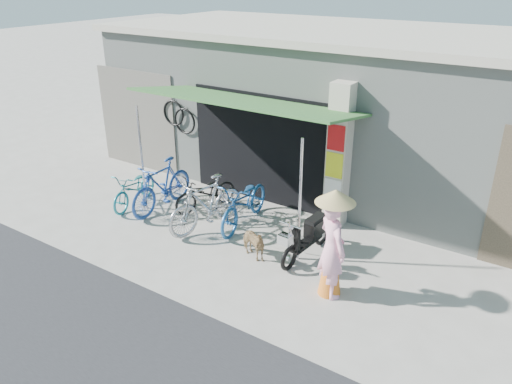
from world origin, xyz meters
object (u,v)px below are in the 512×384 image
Objects in this scene: bike_blue at (162,186)px; bike_teal at (135,188)px; street_dog at (252,243)px; moped at (308,236)px; nun at (332,245)px; bike_navy at (245,203)px; bike_black at (206,192)px; bike_silver at (206,204)px.

bike_teal is at bearing -165.32° from bike_blue.
bike_teal is at bearing 102.78° from street_dog.
moped is 0.85× the size of nun.
bike_navy is at bearing 60.04° from street_dog.
nun reaches higher than bike_teal.
street_dog is 1.04m from moped.
bike_black is 0.79× the size of bike_navy.
bike_teal is at bearing -175.40° from bike_navy.
bike_navy is 1.34m from street_dog.
moped is (2.25, 0.18, -0.15)m from bike_silver.
bike_teal is at bearing -166.88° from bike_silver.
bike_black is at bearing 164.93° from bike_navy.
bike_blue is 1.00× the size of nun.
bike_silver is 1.18× the size of moped.
street_dog is 1.82m from nun.
bike_teal is at bearing -172.80° from moped.
nun is at bearing -33.60° from bike_navy.
moped is at bearing -9.77° from bike_teal.
bike_silver is (2.06, 0.02, 0.15)m from bike_teal.
bike_blue is 1.22× the size of bike_black.
bike_teal is at bearing 27.39° from nun.
street_dog is 0.46× the size of moped.
bike_blue is at bearing 3.79° from bike_teal.
nun is (3.70, -1.38, 0.52)m from bike_black.
bike_silver is at bearing -11.88° from bike_teal.
nun reaches higher than bike_navy.
street_dog is at bearing -4.81° from bike_silver.
bike_black is 2.12× the size of street_dog.
bike_blue is 2.90m from street_dog.
moped is at bearing -1.43° from bike_blue.
bike_black reaches higher than street_dog.
street_dog is at bearing -10.82° from bike_black.
bike_silver is 0.80m from bike_navy.
moped is at bearing 8.50° from bike_black.
bike_teal is 1.02× the size of bike_black.
nun reaches higher than bike_black.
bike_silver reaches higher than bike_navy.
nun is at bearing -19.55° from bike_teal.
bike_navy is at bearing 11.85° from bike_black.
moped is at bearing -32.96° from street_dog.
bike_silver is at bearing -170.87° from moped.
bike_teal is 0.71m from bike_blue.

